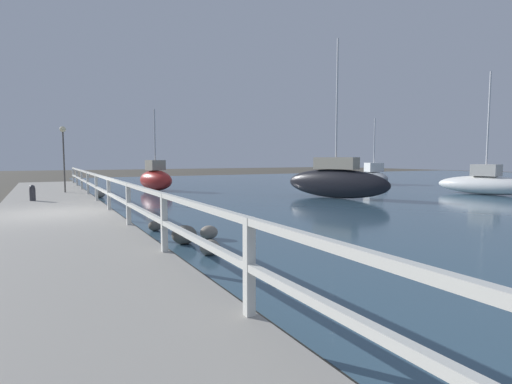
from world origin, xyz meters
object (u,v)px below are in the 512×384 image
at_px(sailboat_gray, 374,176).
at_px(sailboat_white, 486,183).
at_px(sailboat_red, 156,179).
at_px(sailboat_black, 336,181).
at_px(mooring_bollard, 32,193).
at_px(dock_lamp, 63,142).

xyz_separation_m(sailboat_gray, sailboat_white, (-1.22, -9.50, 0.01)).
relative_size(sailboat_red, sailboat_black, 0.64).
xyz_separation_m(sailboat_white, sailboat_black, (-8.40, 2.31, 0.24)).
distance_m(sailboat_red, sailboat_black, 11.02).
bearing_deg(sailboat_white, mooring_bollard, 156.72).
bearing_deg(dock_lamp, mooring_bollard, -109.82).
relative_size(dock_lamp, sailboat_white, 0.48).
height_order(dock_lamp, sailboat_white, sailboat_white).
bearing_deg(sailboat_white, dock_lamp, 146.60).
height_order(sailboat_gray, sailboat_white, sailboat_white).
xyz_separation_m(sailboat_red, sailboat_white, (15.02, -11.11, -0.11)).
xyz_separation_m(mooring_bollard, sailboat_red, (6.42, 6.57, 0.10)).
bearing_deg(sailboat_gray, mooring_bollard, -143.60).
distance_m(mooring_bollard, sailboat_gray, 23.20).
distance_m(dock_lamp, sailboat_gray, 21.50).
xyz_separation_m(dock_lamp, sailboat_red, (5.11, 2.95, -2.00)).
bearing_deg(mooring_bollard, sailboat_white, -11.95).
distance_m(sailboat_gray, sailboat_white, 9.58).
distance_m(dock_lamp, sailboat_white, 21.83).
relative_size(sailboat_gray, sailboat_black, 0.65).
height_order(dock_lamp, sailboat_black, sailboat_black).
height_order(mooring_bollard, sailboat_red, sailboat_red).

